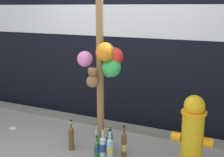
{
  "coord_description": "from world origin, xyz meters",
  "views": [
    {
      "loc": [
        1.87,
        -2.67,
        1.85
      ],
      "look_at": [
        0.39,
        0.47,
        1.0
      ],
      "focal_mm": 47.36,
      "sensor_mm": 36.0,
      "label": 1
    }
  ],
  "objects_px": {
    "memorial_post": "(103,46)",
    "bottle_6": "(110,139)",
    "bottle_4": "(110,149)",
    "bottle_7": "(72,135)",
    "bottle_0": "(97,148)",
    "bottle_8": "(103,147)",
    "bottle_2": "(98,138)",
    "bottle_1": "(71,138)",
    "bottle_5": "(124,144)",
    "fire_hydrant": "(192,133)",
    "bottle_3": "(108,145)"
  },
  "relations": [
    {
      "from": "bottle_3",
      "to": "bottle_5",
      "type": "xyz_separation_m",
      "value": [
        0.18,
        0.08,
        0.01
      ]
    },
    {
      "from": "memorial_post",
      "to": "bottle_8",
      "type": "distance_m",
      "value": 1.25
    },
    {
      "from": "bottle_5",
      "to": "bottle_8",
      "type": "distance_m",
      "value": 0.28
    },
    {
      "from": "memorial_post",
      "to": "bottle_6",
      "type": "bearing_deg",
      "value": 78.1
    },
    {
      "from": "fire_hydrant",
      "to": "bottle_1",
      "type": "relative_size",
      "value": 2.34
    },
    {
      "from": "bottle_8",
      "to": "bottle_0",
      "type": "bearing_deg",
      "value": 169.87
    },
    {
      "from": "memorial_post",
      "to": "bottle_5",
      "type": "relative_size",
      "value": 6.37
    },
    {
      "from": "bottle_5",
      "to": "bottle_6",
      "type": "xyz_separation_m",
      "value": [
        -0.25,
        0.12,
        -0.04
      ]
    },
    {
      "from": "bottle_2",
      "to": "bottle_5",
      "type": "relative_size",
      "value": 0.87
    },
    {
      "from": "bottle_6",
      "to": "memorial_post",
      "type": "bearing_deg",
      "value": -101.9
    },
    {
      "from": "memorial_post",
      "to": "bottle_4",
      "type": "bearing_deg",
      "value": -47.16
    },
    {
      "from": "bottle_0",
      "to": "bottle_1",
      "type": "distance_m",
      "value": 0.4
    },
    {
      "from": "fire_hydrant",
      "to": "bottle_5",
      "type": "xyz_separation_m",
      "value": [
        -0.83,
        -0.02,
        -0.3
      ]
    },
    {
      "from": "bottle_4",
      "to": "bottle_2",
      "type": "bearing_deg",
      "value": 140.79
    },
    {
      "from": "bottle_1",
      "to": "bottle_7",
      "type": "xyz_separation_m",
      "value": [
        -0.06,
        0.1,
        -0.01
      ]
    },
    {
      "from": "bottle_2",
      "to": "bottle_3",
      "type": "distance_m",
      "value": 0.24
    },
    {
      "from": "bottle_3",
      "to": "bottle_4",
      "type": "relative_size",
      "value": 0.85
    },
    {
      "from": "memorial_post",
      "to": "bottle_5",
      "type": "height_order",
      "value": "memorial_post"
    },
    {
      "from": "memorial_post",
      "to": "bottle_2",
      "type": "xyz_separation_m",
      "value": [
        -0.12,
        0.05,
        -1.25
      ]
    },
    {
      "from": "memorial_post",
      "to": "bottle_5",
      "type": "distance_m",
      "value": 1.27
    },
    {
      "from": "fire_hydrant",
      "to": "bottle_2",
      "type": "xyz_separation_m",
      "value": [
        -1.22,
        0.01,
        -0.31
      ]
    },
    {
      "from": "bottle_0",
      "to": "bottle_7",
      "type": "bearing_deg",
      "value": 164.32
    },
    {
      "from": "fire_hydrant",
      "to": "bottle_5",
      "type": "relative_size",
      "value": 2.22
    },
    {
      "from": "bottle_8",
      "to": "bottle_6",
      "type": "bearing_deg",
      "value": 98.08
    },
    {
      "from": "bottle_5",
      "to": "bottle_3",
      "type": "bearing_deg",
      "value": -156.63
    },
    {
      "from": "bottle_4",
      "to": "bottle_5",
      "type": "height_order",
      "value": "bottle_4"
    },
    {
      "from": "bottle_2",
      "to": "bottle_8",
      "type": "relative_size",
      "value": 0.91
    },
    {
      "from": "bottle_7",
      "to": "memorial_post",
      "type": "bearing_deg",
      "value": 3.31
    },
    {
      "from": "bottle_3",
      "to": "bottle_8",
      "type": "xyz_separation_m",
      "value": [
        -0.02,
        -0.11,
        0.01
      ]
    },
    {
      "from": "bottle_5",
      "to": "bottle_7",
      "type": "bearing_deg",
      "value": -176.77
    },
    {
      "from": "bottle_7",
      "to": "bottle_8",
      "type": "xyz_separation_m",
      "value": [
        0.55,
        -0.14,
        0.0
      ]
    },
    {
      "from": "memorial_post",
      "to": "bottle_7",
      "type": "height_order",
      "value": "memorial_post"
    },
    {
      "from": "memorial_post",
      "to": "bottle_3",
      "type": "height_order",
      "value": "memorial_post"
    },
    {
      "from": "fire_hydrant",
      "to": "bottle_6",
      "type": "relative_size",
      "value": 2.8
    },
    {
      "from": "bottle_4",
      "to": "bottle_7",
      "type": "distance_m",
      "value": 0.67
    },
    {
      "from": "bottle_4",
      "to": "bottle_7",
      "type": "bearing_deg",
      "value": 165.79
    },
    {
      "from": "fire_hydrant",
      "to": "bottle_0",
      "type": "distance_m",
      "value": 1.19
    },
    {
      "from": "bottle_4",
      "to": "bottle_5",
      "type": "relative_size",
      "value": 1.03
    },
    {
      "from": "memorial_post",
      "to": "bottle_6",
      "type": "relative_size",
      "value": 8.04
    },
    {
      "from": "bottle_1",
      "to": "bottle_5",
      "type": "relative_size",
      "value": 0.95
    },
    {
      "from": "bottle_8",
      "to": "bottle_4",
      "type": "bearing_deg",
      "value": -11.48
    },
    {
      "from": "bottle_0",
      "to": "bottle_4",
      "type": "distance_m",
      "value": 0.21
    },
    {
      "from": "bottle_3",
      "to": "bottle_4",
      "type": "height_order",
      "value": "bottle_4"
    },
    {
      "from": "bottle_2",
      "to": "bottle_6",
      "type": "xyz_separation_m",
      "value": [
        0.15,
        0.09,
        -0.03
      ]
    },
    {
      "from": "memorial_post",
      "to": "bottle_7",
      "type": "distance_m",
      "value": 1.32
    },
    {
      "from": "bottle_4",
      "to": "bottle_8",
      "type": "height_order",
      "value": "bottle_4"
    },
    {
      "from": "bottle_2",
      "to": "bottle_7",
      "type": "height_order",
      "value": "bottle_7"
    },
    {
      "from": "bottle_8",
      "to": "fire_hydrant",
      "type": "bearing_deg",
      "value": 11.49
    },
    {
      "from": "bottle_0",
      "to": "bottle_2",
      "type": "distance_m",
      "value": 0.23
    },
    {
      "from": "bottle_0",
      "to": "bottle_1",
      "type": "height_order",
      "value": "bottle_1"
    }
  ]
}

